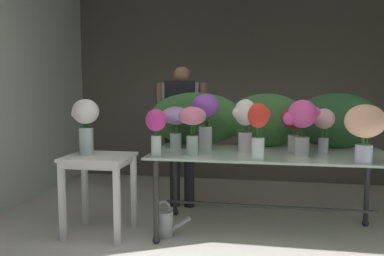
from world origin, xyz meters
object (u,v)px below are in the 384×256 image
Objects in this scene: vase_magenta_stock at (156,127)px; vase_white_roses_tall at (86,121)px; display_table_glass at (268,163)px; vase_ivory_roses at (245,121)px; vase_crimson_ranunculus at (294,123)px; vase_lilac_peonies at (176,120)px; vase_rosy_dahlias at (193,122)px; vase_violet_anemones at (206,114)px; vase_fuchsia_hydrangea at (302,120)px; vase_scarlet_tulips at (259,126)px; watering_can at (164,223)px; vase_blush_lilies at (324,124)px; florist at (182,120)px; vase_peach_freesia at (365,125)px; side_table_white at (99,168)px.

vase_white_roses_tall is (-0.72, 0.14, 0.03)m from vase_magenta_stock.
display_table_glass is 0.46m from vase_ivory_roses.
vase_magenta_stock is 0.99× the size of vase_crimson_ranunculus.
vase_rosy_dahlias is at bearing -56.80° from vase_lilac_peonies.
vase_magenta_stock is (-0.38, -0.43, -0.09)m from vase_violet_anemones.
vase_rosy_dahlias is at bearing -174.55° from vase_fuchsia_hydrangea.
vase_magenta_stock is at bearing 179.09° from vase_scarlet_tulips.
vase_magenta_stock is 0.94m from watering_can.
vase_rosy_dahlias reaches higher than vase_blush_lilies.
vase_crimson_ranunculus reaches higher than display_table_glass.
florist is at bearing 144.92° from vase_fuchsia_hydrangea.
florist is 1.04m from vase_ivory_roses.
display_table_glass is at bearing 8.80° from vase_white_roses_tall.
vase_violet_anemones is at bearing -174.77° from vase_crimson_ranunculus.
vase_rosy_dahlias is at bearing -72.97° from florist.
vase_crimson_ranunculus is (0.46, 0.11, -0.02)m from vase_ivory_roses.
vase_rosy_dahlias is (-1.18, -0.30, 0.03)m from vase_blush_lilies.
vase_rosy_dahlias is (-0.91, -0.36, 0.02)m from vase_crimson_ranunculus.
vase_magenta_stock is at bearing -157.53° from vase_crimson_ranunculus.
vase_blush_lilies reaches higher than watering_can.
florist reaches higher than vase_peach_freesia.
display_table_glass is at bearing 9.47° from side_table_white.
florist is 1.36m from vase_crimson_ranunculus.
watering_can is (0.74, 0.04, -0.96)m from vase_white_roses_tall.
vase_rosy_dahlias is at bearing -105.52° from vase_violet_anemones.
vase_fuchsia_hydrangea is 1.41× the size of watering_can.
vase_scarlet_tulips is at bearing -12.65° from watering_can.
vase_fuchsia_hydrangea is at bearing -136.73° from vase_blush_lilies.
vase_lilac_peonies is (-0.69, 0.10, -0.01)m from vase_ivory_roses.
florist is 3.97× the size of vase_magenta_stock.
vase_crimson_ranunculus is (-0.04, 0.27, -0.04)m from vase_fuchsia_hydrangea.
vase_white_roses_tall reaches higher than vase_blush_lilies.
side_table_white is 1.45m from vase_ivory_roses.
vase_ivory_roses is 1.19× the size of vase_magenta_stock.
vase_crimson_ranunculus is 1.20× the size of watering_can.
vase_fuchsia_hydrangea is 1.20× the size of vase_blush_lilies.
vase_lilac_peonies is at bearing 173.92° from display_table_glass.
vase_lilac_peonies is (-0.31, 0.07, -0.07)m from vase_violet_anemones.
display_table_glass is 6.18× the size of watering_can.
vase_peach_freesia is (0.96, -0.40, 0.01)m from vase_ivory_roses.
display_table_glass is at bearing 76.83° from vase_scarlet_tulips.
vase_magenta_stock is (-0.00, -1.11, 0.03)m from florist.
vase_violet_anemones is 1.26× the size of vase_rosy_dahlias.
vase_white_roses_tall is at bearing -179.78° from vase_rosy_dahlias.
vase_violet_anemones is at bearing -179.29° from vase_blush_lilies.
vase_scarlet_tulips reaches higher than watering_can.
vase_magenta_stock is 1.54m from vase_blush_lilies.
vase_white_roses_tall reaches higher than vase_fuchsia_hydrangea.
vase_rosy_dahlias is (0.30, -0.97, 0.07)m from florist.
vase_blush_lilies is at bearing 16.56° from vase_magenta_stock.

